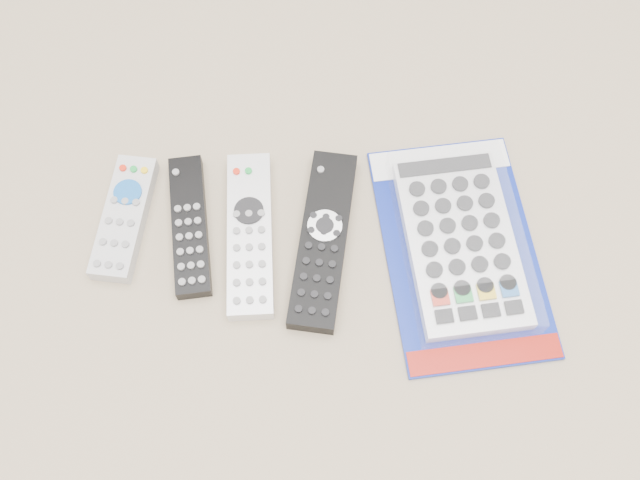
{
  "coord_description": "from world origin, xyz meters",
  "views": [
    {
      "loc": [
        0.03,
        -0.37,
        0.8
      ],
      "look_at": [
        0.03,
        -0.01,
        0.01
      ],
      "focal_mm": 40.0,
      "sensor_mm": 36.0,
      "label": 1
    }
  ],
  "objects_px": {
    "jumbo_remote_packaged": "(461,242)",
    "remote_silver_dvd": "(250,235)",
    "remote_slim_black": "(190,226)",
    "remote_large_black": "(323,240)",
    "remote_small_grey": "(124,218)"
  },
  "relations": [
    {
      "from": "remote_slim_black",
      "to": "remote_silver_dvd",
      "type": "distance_m",
      "value": 0.08
    },
    {
      "from": "jumbo_remote_packaged",
      "to": "remote_silver_dvd",
      "type": "bearing_deg",
      "value": 169.68
    },
    {
      "from": "remote_silver_dvd",
      "to": "remote_large_black",
      "type": "xyz_separation_m",
      "value": [
        0.09,
        -0.01,
        0.0
      ]
    },
    {
      "from": "remote_silver_dvd",
      "to": "jumbo_remote_packaged",
      "type": "distance_m",
      "value": 0.26
    },
    {
      "from": "remote_silver_dvd",
      "to": "jumbo_remote_packaged",
      "type": "relative_size",
      "value": 0.68
    },
    {
      "from": "jumbo_remote_packaged",
      "to": "remote_small_grey",
      "type": "bearing_deg",
      "value": 167.58
    },
    {
      "from": "remote_small_grey",
      "to": "jumbo_remote_packaged",
      "type": "height_order",
      "value": "jumbo_remote_packaged"
    },
    {
      "from": "remote_silver_dvd",
      "to": "remote_large_black",
      "type": "height_order",
      "value": "same"
    },
    {
      "from": "remote_slim_black",
      "to": "remote_large_black",
      "type": "height_order",
      "value": "remote_large_black"
    },
    {
      "from": "remote_silver_dvd",
      "to": "remote_large_black",
      "type": "bearing_deg",
      "value": -7.32
    },
    {
      "from": "jumbo_remote_packaged",
      "to": "remote_large_black",
      "type": "bearing_deg",
      "value": 170.56
    },
    {
      "from": "remote_small_grey",
      "to": "remote_large_black",
      "type": "relative_size",
      "value": 0.71
    },
    {
      "from": "remote_slim_black",
      "to": "jumbo_remote_packaged",
      "type": "relative_size",
      "value": 0.6
    },
    {
      "from": "remote_slim_black",
      "to": "remote_large_black",
      "type": "distance_m",
      "value": 0.17
    },
    {
      "from": "remote_slim_black",
      "to": "remote_small_grey",
      "type": "bearing_deg",
      "value": 164.93
    }
  ]
}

